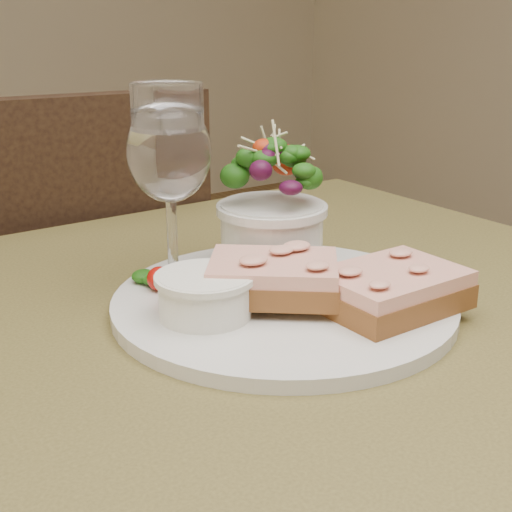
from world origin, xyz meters
TOP-DOWN VIEW (x-y plane):
  - cafe_table at (0.00, 0.00)m, footprint 0.80×0.80m
  - chair_far at (-0.02, 0.61)m, footprint 0.46×0.46m
  - dinner_plate at (0.02, 0.04)m, footprint 0.30×0.30m
  - sandwich_front at (0.08, -0.03)m, footprint 0.12×0.09m
  - sandwich_back at (0.00, 0.03)m, footprint 0.13×0.13m
  - ramekin at (-0.06, 0.04)m, footprint 0.08×0.08m
  - salad_bowl at (0.06, 0.11)m, footprint 0.10×0.10m
  - garnish at (-0.05, 0.12)m, footprint 0.05×0.04m
  - wine_glass at (-0.03, 0.14)m, footprint 0.08×0.08m

SIDE VIEW (x-z plane):
  - chair_far at x=-0.02m, z-range -0.16..0.74m
  - cafe_table at x=0.00m, z-range 0.27..1.02m
  - dinner_plate at x=0.02m, z-range 0.75..0.76m
  - garnish at x=-0.05m, z-range 0.76..0.78m
  - sandwich_front at x=0.08m, z-range 0.76..0.79m
  - ramekin at x=-0.06m, z-range 0.76..0.80m
  - sandwich_back at x=0.00m, z-range 0.77..0.80m
  - salad_bowl at x=0.06m, z-range 0.76..0.88m
  - wine_glass at x=-0.03m, z-range 0.79..0.96m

